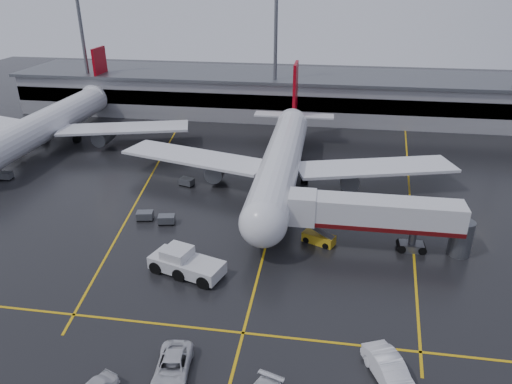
# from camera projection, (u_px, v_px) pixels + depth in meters

# --- Properties ---
(ground) EXTENTS (220.00, 220.00, 0.00)m
(ground) POSITION_uv_depth(u_px,v_px,m) (274.00, 215.00, 60.25)
(ground) COLOR black
(ground) RESTS_ON ground
(apron_line_centre) EXTENTS (0.25, 90.00, 0.02)m
(apron_line_centre) POSITION_uv_depth(u_px,v_px,m) (274.00, 215.00, 60.24)
(apron_line_centre) COLOR gold
(apron_line_centre) RESTS_ON ground
(apron_line_stop) EXTENTS (60.00, 0.25, 0.02)m
(apron_line_stop) POSITION_uv_depth(u_px,v_px,m) (243.00, 333.00, 40.52)
(apron_line_stop) COLOR gold
(apron_line_stop) RESTS_ON ground
(apron_line_left) EXTENTS (9.99, 69.35, 0.02)m
(apron_line_left) POSITION_uv_depth(u_px,v_px,m) (151.00, 175.00, 72.00)
(apron_line_left) COLOR gold
(apron_line_left) RESTS_ON ground
(apron_line_right) EXTENTS (7.57, 69.64, 0.02)m
(apron_line_right) POSITION_uv_depth(u_px,v_px,m) (409.00, 192.00, 66.70)
(apron_line_right) COLOR gold
(apron_line_right) RESTS_ON ground
(terminal) EXTENTS (122.00, 19.00, 8.60)m
(terminal) POSITION_uv_depth(u_px,v_px,m) (301.00, 94.00, 101.41)
(terminal) COLOR gray
(terminal) RESTS_ON ground
(light_mast_left) EXTENTS (3.00, 1.20, 25.45)m
(light_mast_left) POSITION_uv_depth(u_px,v_px,m) (84.00, 44.00, 98.11)
(light_mast_left) COLOR #595B60
(light_mast_left) RESTS_ON ground
(light_mast_mid) EXTENTS (3.00, 1.20, 25.45)m
(light_mast_mid) POSITION_uv_depth(u_px,v_px,m) (275.00, 49.00, 92.52)
(light_mast_mid) COLOR #595B60
(light_mast_mid) RESTS_ON ground
(main_airliner) EXTENTS (48.80, 45.60, 14.10)m
(main_airliner) POSITION_uv_depth(u_px,v_px,m) (283.00, 157.00, 67.18)
(main_airliner) COLOR silver
(main_airliner) RESTS_ON ground
(second_airliner) EXTENTS (48.80, 45.60, 14.10)m
(second_airliner) POSITION_uv_depth(u_px,v_px,m) (53.00, 121.00, 83.80)
(second_airliner) COLOR silver
(second_airliner) RESTS_ON ground
(jet_bridge) EXTENTS (19.90, 3.40, 6.05)m
(jet_bridge) POSITION_uv_depth(u_px,v_px,m) (376.00, 216.00, 51.56)
(jet_bridge) COLOR silver
(jet_bridge) RESTS_ON ground
(pushback_tractor) EXTENTS (8.25, 5.29, 2.74)m
(pushback_tractor) POSITION_uv_depth(u_px,v_px,m) (185.00, 263.00, 48.26)
(pushback_tractor) COLOR silver
(pushback_tractor) RESTS_ON ground
(belt_loader) EXTENTS (3.97, 2.89, 2.32)m
(belt_loader) POSITION_uv_depth(u_px,v_px,m) (319.00, 238.00, 53.86)
(belt_loader) COLOR gold
(belt_loader) RESTS_ON ground
(service_van_a) EXTENTS (3.19, 5.78, 1.53)m
(service_van_a) POSITION_uv_depth(u_px,v_px,m) (172.00, 368.00, 35.96)
(service_van_a) COLOR silver
(service_van_a) RESTS_ON ground
(service_van_c) EXTENTS (4.13, 6.08, 1.90)m
(service_van_c) POSITION_uv_depth(u_px,v_px,m) (390.00, 371.00, 35.40)
(service_van_c) COLOR white
(service_van_c) RESTS_ON ground
(baggage_cart_a) EXTENTS (2.22, 1.68, 1.12)m
(baggage_cart_a) POSITION_uv_depth(u_px,v_px,m) (167.00, 219.00, 57.92)
(baggage_cart_a) COLOR #595B60
(baggage_cart_a) RESTS_ON ground
(baggage_cart_b) EXTENTS (2.21, 1.65, 1.12)m
(baggage_cart_b) POSITION_uv_depth(u_px,v_px,m) (145.00, 215.00, 58.84)
(baggage_cart_b) COLOR #595B60
(baggage_cart_b) RESTS_ON ground
(baggage_cart_c) EXTENTS (2.31, 1.87, 1.12)m
(baggage_cart_c) POSITION_uv_depth(u_px,v_px,m) (187.00, 182.00, 68.33)
(baggage_cart_c) COLOR #595B60
(baggage_cart_c) RESTS_ON ground
(baggage_cart_e) EXTENTS (2.05, 1.38, 1.12)m
(baggage_cart_e) POSITION_uv_depth(u_px,v_px,m) (5.00, 175.00, 70.41)
(baggage_cart_e) COLOR #595B60
(baggage_cart_e) RESTS_ON ground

